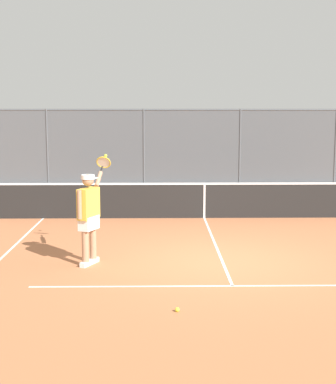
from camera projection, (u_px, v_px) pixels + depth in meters
The scene contains 6 objects.
ground_plane at pixel (222, 261), 11.00m from camera, with size 60.00×60.00×0.00m, color #B76B42.
court_line_markings at pixel (235, 292), 9.18m from camera, with size 8.75×10.87×0.01m.
fence_backdrop at pixel (191, 149), 21.68m from camera, with size 20.81×1.37×2.92m.
tennis_net at pixel (204, 200), 15.30m from camera, with size 11.24×0.09×1.07m.
tennis_player at pixel (89, 212), 10.66m from camera, with size 0.57×1.39×2.02m.
tennis_ball_by_sideline at pixel (177, 310), 8.27m from camera, with size 0.07×0.07×0.07m, color #CCDB33.
Camera 1 is at (1.22, 10.66, 2.93)m, focal length 53.18 mm.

